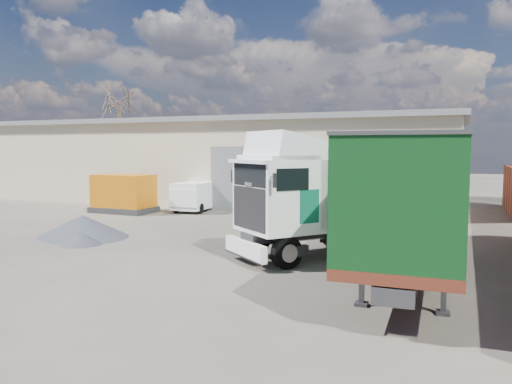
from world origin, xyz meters
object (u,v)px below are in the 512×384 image
at_px(tractor_unit, 300,206).
at_px(box_trailer, 414,190).
at_px(bare_tree, 119,96).
at_px(orange_skip, 124,196).
at_px(panel_van, 197,196).

distance_m(tractor_unit, box_trailer, 3.53).
relative_size(bare_tree, orange_skip, 2.87).
bearing_deg(panel_van, orange_skip, -149.83).
relative_size(bare_tree, panel_van, 2.36).
distance_m(box_trailer, panel_van, 15.99).
bearing_deg(bare_tree, panel_van, -37.96).
relative_size(bare_tree, tractor_unit, 1.60).
relative_size(box_trailer, panel_van, 2.82).
distance_m(bare_tree, orange_skip, 17.58).
bearing_deg(box_trailer, bare_tree, 140.01).
bearing_deg(panel_van, bare_tree, 137.54).
distance_m(bare_tree, tractor_unit, 30.56).
bearing_deg(panel_van, tractor_unit, -50.93).
distance_m(tractor_unit, panel_van, 13.17).
distance_m(tractor_unit, orange_skip, 14.34).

